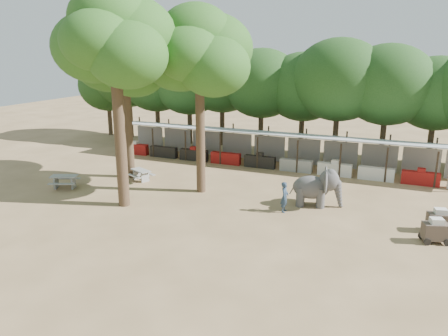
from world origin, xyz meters
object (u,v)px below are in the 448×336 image
at_px(elephant, 317,187).
at_px(cart_back, 439,220).
at_px(cart_front, 435,231).
at_px(yard_tree_center, 114,40).
at_px(yard_tree_left, 124,57).
at_px(picnic_table_near, 64,180).
at_px(handler, 285,197).
at_px(picnic_table_far, 141,173).
at_px(yard_tree_back, 199,52).

relative_size(elephant, cart_back, 2.15).
bearing_deg(cart_back, cart_front, -113.05).
bearing_deg(yard_tree_center, yard_tree_left, 120.96).
height_order(yard_tree_left, cart_front, yard_tree_left).
xyz_separation_m(elephant, cart_front, (6.09, -2.81, -0.52)).
xyz_separation_m(picnic_table_near, cart_front, (21.77, 0.29, 0.05)).
bearing_deg(elephant, handler, -141.53).
height_order(elephant, picnic_table_far, elephant).
relative_size(handler, picnic_table_near, 0.80).
bearing_deg(cart_front, cart_back, 62.40).
height_order(picnic_table_far, cart_front, cart_front).
distance_m(yard_tree_center, picnic_table_near, 10.20).
bearing_deg(cart_front, elephant, 136.71).
relative_size(handler, cart_back, 1.23).
relative_size(yard_tree_back, picnic_table_near, 5.31).
relative_size(yard_tree_center, yard_tree_back, 1.06).
distance_m(yard_tree_center, picnic_table_far, 9.88).
xyz_separation_m(yard_tree_back, cart_front, (13.47, -2.75, -7.95)).
xyz_separation_m(yard_tree_left, picnic_table_far, (1.31, -0.67, -7.71)).
bearing_deg(picnic_table_far, yard_tree_center, -44.40).
bearing_deg(elephant, cart_back, -22.65).
relative_size(picnic_table_near, cart_back, 1.54).
distance_m(handler, picnic_table_near, 14.32).
height_order(yard_tree_back, handler, yard_tree_back).
relative_size(elephant, picnic_table_near, 1.40).
bearing_deg(cart_back, picnic_table_near, 170.55).
height_order(handler, picnic_table_far, handler).
xyz_separation_m(yard_tree_center, cart_front, (16.47, 1.25, -8.61)).
relative_size(yard_tree_back, handler, 6.63).
height_order(yard_tree_center, cart_back, yard_tree_center).
bearing_deg(handler, yard_tree_back, 74.44).
bearing_deg(cart_back, yard_tree_left, 159.37).
xyz_separation_m(yard_tree_center, elephant, (10.39, 4.05, -8.09)).
height_order(yard_tree_back, elephant, yard_tree_back).
height_order(yard_tree_left, picnic_table_near, yard_tree_left).
bearing_deg(yard_tree_left, cart_front, -10.91).
relative_size(yard_tree_back, picnic_table_far, 5.87).
distance_m(yard_tree_center, elephant, 13.78).
bearing_deg(cart_back, elephant, 153.97).
relative_size(yard_tree_back, elephant, 3.80).
distance_m(yard_tree_center, yard_tree_back, 5.04).
height_order(handler, cart_front, handler).
xyz_separation_m(picnic_table_near, picnic_table_far, (3.61, 3.37, -0.05)).
bearing_deg(picnic_table_near, picnic_table_far, 19.36).
bearing_deg(picnic_table_near, yard_tree_back, -3.55).
bearing_deg(elephant, yard_tree_back, 169.82).
height_order(yard_tree_center, elephant, yard_tree_center).
distance_m(yard_tree_back, elephant, 10.48).
xyz_separation_m(yard_tree_back, picnic_table_near, (-8.30, -3.04, -7.99)).
bearing_deg(yard_tree_center, cart_front, 4.33).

